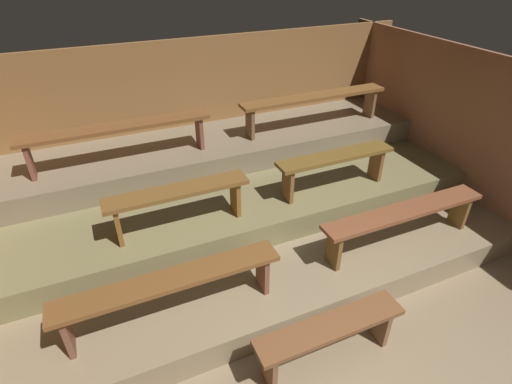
# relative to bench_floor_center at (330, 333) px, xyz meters

# --- Properties ---
(ground) EXTENTS (6.64, 5.50, 0.08)m
(ground) POSITION_rel_bench_floor_center_xyz_m (0.13, 1.42, -0.42)
(ground) COLOR #826E51
(wall_back) EXTENTS (6.64, 0.06, 2.20)m
(wall_back) POSITION_rel_bench_floor_center_xyz_m (0.13, 3.80, 0.72)
(wall_back) COLOR olive
(wall_back) RESTS_ON ground
(wall_right) EXTENTS (0.06, 5.50, 2.20)m
(wall_right) POSITION_rel_bench_floor_center_xyz_m (3.07, 1.42, 0.72)
(wall_right) COLOR #905D40
(wall_right) RESTS_ON ground
(platform_lower) EXTENTS (5.84, 3.45, 0.32)m
(platform_lower) POSITION_rel_bench_floor_center_xyz_m (0.13, 2.05, -0.22)
(platform_lower) COLOR #867457
(platform_lower) RESTS_ON ground
(platform_middle) EXTENTS (5.84, 2.43, 0.32)m
(platform_middle) POSITION_rel_bench_floor_center_xyz_m (0.13, 2.56, 0.10)
(platform_middle) COLOR olive
(platform_middle) RESTS_ON platform_lower
(platform_upper) EXTENTS (5.84, 1.25, 0.32)m
(platform_upper) POSITION_rel_bench_floor_center_xyz_m (0.13, 3.15, 0.41)
(platform_upper) COLOR #7D6E56
(platform_upper) RESTS_ON platform_middle
(bench_floor_center) EXTENTS (1.42, 0.28, 0.49)m
(bench_floor_center) POSITION_rel_bench_floor_center_xyz_m (0.00, 0.00, 0.00)
(bench_floor_center) COLOR brown
(bench_floor_center) RESTS_ON ground
(bench_lower_left) EXTENTS (2.06, 0.28, 0.49)m
(bench_lower_left) POSITION_rel_bench_floor_center_xyz_m (-1.21, 0.80, 0.33)
(bench_lower_left) COLOR brown
(bench_lower_left) RESTS_ON platform_lower
(bench_lower_right) EXTENTS (2.06, 0.28, 0.49)m
(bench_lower_right) POSITION_rel_bench_floor_center_xyz_m (1.46, 0.80, 0.33)
(bench_lower_right) COLOR brown
(bench_lower_right) RESTS_ON platform_lower
(bench_middle_left) EXTENTS (1.55, 0.28, 0.49)m
(bench_middle_left) POSITION_rel_bench_floor_center_xyz_m (-0.87, 1.74, 0.64)
(bench_middle_left) COLOR brown
(bench_middle_left) RESTS_ON platform_middle
(bench_middle_right) EXTENTS (1.55, 0.28, 0.49)m
(bench_middle_right) POSITION_rel_bench_floor_center_xyz_m (1.12, 1.74, 0.64)
(bench_middle_right) COLOR brown
(bench_middle_right) RESTS_ON platform_middle
(bench_upper_left) EXTENTS (2.30, 0.28, 0.49)m
(bench_upper_left) POSITION_rel_bench_floor_center_xyz_m (-1.27, 2.97, 0.97)
(bench_upper_left) COLOR brown
(bench_upper_left) RESTS_ON platform_upper
(bench_upper_right) EXTENTS (2.30, 0.28, 0.49)m
(bench_upper_right) POSITION_rel_bench_floor_center_xyz_m (1.52, 2.97, 0.97)
(bench_upper_right) COLOR brown
(bench_upper_right) RESTS_ON platform_upper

